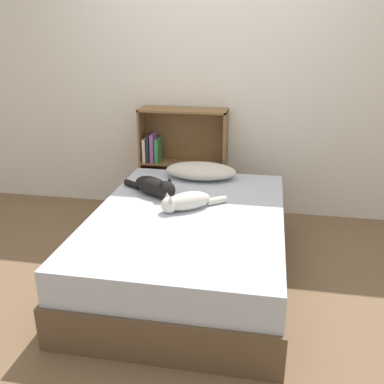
{
  "coord_description": "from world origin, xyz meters",
  "views": [
    {
      "loc": [
        0.52,
        -2.71,
        1.71
      ],
      "look_at": [
        0.0,
        0.14,
        0.6
      ],
      "focal_mm": 40.0,
      "sensor_mm": 36.0,
      "label": 1
    }
  ],
  "objects_px": {
    "cat_light": "(186,202)",
    "bookshelf": "(181,160)",
    "bed": "(188,244)",
    "pillow": "(201,171)",
    "cat_dark": "(155,187)"
  },
  "relations": [
    {
      "from": "bed",
      "to": "pillow",
      "type": "bearing_deg",
      "value": 92.55
    },
    {
      "from": "pillow",
      "to": "bookshelf",
      "type": "height_order",
      "value": "bookshelf"
    },
    {
      "from": "bed",
      "to": "pillow",
      "type": "xyz_separation_m",
      "value": [
        -0.03,
        0.75,
        0.32
      ]
    },
    {
      "from": "bed",
      "to": "cat_dark",
      "type": "height_order",
      "value": "cat_dark"
    },
    {
      "from": "pillow",
      "to": "bookshelf",
      "type": "xyz_separation_m",
      "value": [
        -0.26,
        0.43,
        -0.04
      ]
    },
    {
      "from": "cat_light",
      "to": "bookshelf",
      "type": "distance_m",
      "value": 1.17
    },
    {
      "from": "bookshelf",
      "to": "bed",
      "type": "bearing_deg",
      "value": -75.9
    },
    {
      "from": "bed",
      "to": "cat_dark",
      "type": "relative_size",
      "value": 3.94
    },
    {
      "from": "bed",
      "to": "bookshelf",
      "type": "height_order",
      "value": "bookshelf"
    },
    {
      "from": "cat_dark",
      "to": "bookshelf",
      "type": "distance_m",
      "value": 0.91
    },
    {
      "from": "pillow",
      "to": "cat_light",
      "type": "xyz_separation_m",
      "value": [
        0.01,
        -0.7,
        -0.0
      ]
    },
    {
      "from": "cat_light",
      "to": "bookshelf",
      "type": "xyz_separation_m",
      "value": [
        -0.27,
        1.13,
        -0.04
      ]
    },
    {
      "from": "cat_light",
      "to": "bookshelf",
      "type": "height_order",
      "value": "bookshelf"
    },
    {
      "from": "bed",
      "to": "pillow",
      "type": "relative_size",
      "value": 3.13
    },
    {
      "from": "cat_light",
      "to": "bookshelf",
      "type": "bearing_deg",
      "value": -112.53
    }
  ]
}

